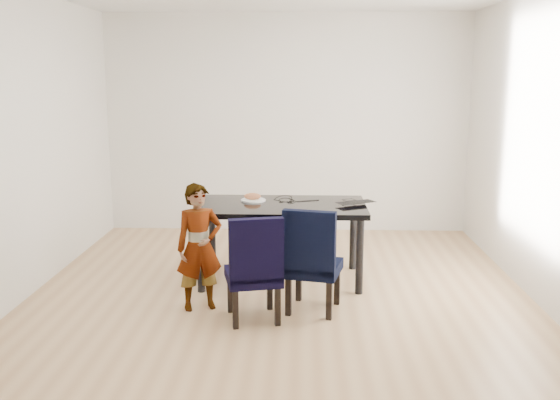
{
  "coord_description": "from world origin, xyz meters",
  "views": [
    {
      "loc": [
        0.2,
        -5.28,
        1.96
      ],
      "look_at": [
        0.0,
        0.2,
        0.85
      ],
      "focal_mm": 40.0,
      "sensor_mm": 36.0,
      "label": 1
    }
  ],
  "objects_px": {
    "chair_left": "(253,267)",
    "child": "(199,247)",
    "chair_right": "(314,259)",
    "dining_table": "(281,242)",
    "plate": "(253,200)",
    "laptop": "(353,202)"
  },
  "relations": [
    {
      "from": "laptop",
      "to": "chair_right",
      "type": "bearing_deg",
      "value": 36.47
    },
    {
      "from": "dining_table",
      "to": "laptop",
      "type": "height_order",
      "value": "laptop"
    },
    {
      "from": "chair_right",
      "to": "child",
      "type": "height_order",
      "value": "child"
    },
    {
      "from": "chair_left",
      "to": "child",
      "type": "xyz_separation_m",
      "value": [
        -0.47,
        0.22,
        0.1
      ]
    },
    {
      "from": "dining_table",
      "to": "laptop",
      "type": "relative_size",
      "value": 4.29
    },
    {
      "from": "chair_right",
      "to": "laptop",
      "type": "xyz_separation_m",
      "value": [
        0.38,
        0.81,
        0.32
      ]
    },
    {
      "from": "chair_left",
      "to": "chair_right",
      "type": "xyz_separation_m",
      "value": [
        0.49,
        0.22,
        0.01
      ]
    },
    {
      "from": "chair_left",
      "to": "plate",
      "type": "distance_m",
      "value": 1.18
    },
    {
      "from": "child",
      "to": "dining_table",
      "type": "bearing_deg",
      "value": 28.14
    },
    {
      "from": "chair_left",
      "to": "child",
      "type": "bearing_deg",
      "value": 141.47
    },
    {
      "from": "dining_table",
      "to": "chair_right",
      "type": "height_order",
      "value": "chair_right"
    },
    {
      "from": "chair_right",
      "to": "plate",
      "type": "height_order",
      "value": "chair_right"
    },
    {
      "from": "dining_table",
      "to": "plate",
      "type": "xyz_separation_m",
      "value": [
        -0.28,
        0.14,
        0.38
      ]
    },
    {
      "from": "chair_left",
      "to": "dining_table",
      "type": "bearing_deg",
      "value": 65.87
    },
    {
      "from": "dining_table",
      "to": "plate",
      "type": "bearing_deg",
      "value": 153.06
    },
    {
      "from": "plate",
      "to": "chair_right",
      "type": "bearing_deg",
      "value": -58.01
    },
    {
      "from": "chair_left",
      "to": "chair_right",
      "type": "distance_m",
      "value": 0.54
    },
    {
      "from": "child",
      "to": "plate",
      "type": "xyz_separation_m",
      "value": [
        0.38,
        0.91,
        0.22
      ]
    },
    {
      "from": "dining_table",
      "to": "child",
      "type": "distance_m",
      "value": 1.03
    },
    {
      "from": "chair_right",
      "to": "child",
      "type": "relative_size",
      "value": 0.83
    },
    {
      "from": "chair_left",
      "to": "plate",
      "type": "height_order",
      "value": "chair_left"
    },
    {
      "from": "plate",
      "to": "laptop",
      "type": "xyz_separation_m",
      "value": [
        0.96,
        -0.11,
        0.01
      ]
    }
  ]
}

